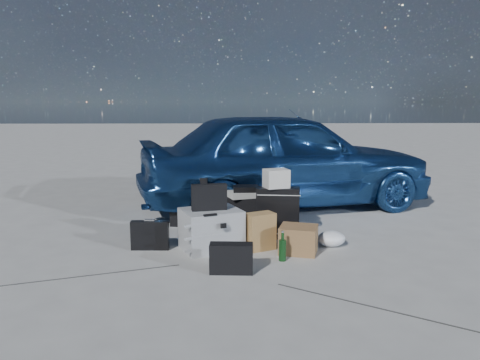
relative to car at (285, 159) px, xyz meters
name	(u,v)px	position (x,y,z in m)	size (l,w,h in m)	color
ground	(246,257)	(-0.67, -2.26, -0.73)	(60.00, 60.00, 0.00)	#ACACA7
car	(285,159)	(0.00, 0.00, 0.00)	(1.72, 4.27, 1.45)	#255598
pelican_case	(211,229)	(-1.03, -2.00, -0.51)	(0.59, 0.48, 0.43)	#949699
laptop_bag	(209,197)	(-1.05, -2.01, -0.16)	(0.37, 0.09, 0.28)	black
briefcase	(150,235)	(-1.68, -1.99, -0.57)	(0.40, 0.09, 0.31)	black
suitcase_left	(190,201)	(-1.33, -1.04, -0.41)	(0.49, 0.18, 0.63)	black
suitcase_right	(277,213)	(-0.28, -1.59, -0.43)	(0.49, 0.18, 0.59)	black
white_carton	(276,178)	(-0.30, -1.58, -0.03)	(0.26, 0.21, 0.21)	beige
duffel_bag	(246,212)	(-0.63, -1.14, -0.53)	(0.79, 0.34, 0.40)	black
flat_box_white	(244,194)	(-0.64, -1.15, -0.30)	(0.40, 0.30, 0.07)	beige
flat_box_black	(246,189)	(-0.63, -1.15, -0.23)	(0.31, 0.22, 0.07)	black
kraft_bag	(260,231)	(-0.51, -2.03, -0.53)	(0.30, 0.18, 0.40)	#966441
cardboard_box	(298,239)	(-0.12, -2.15, -0.59)	(0.38, 0.33, 0.28)	olive
plastic_bag	(331,239)	(0.27, -1.94, -0.64)	(0.31, 0.26, 0.17)	white
messenger_bag	(231,258)	(-0.83, -2.71, -0.59)	(0.40, 0.15, 0.28)	black
green_bottle	(283,247)	(-0.32, -2.39, -0.58)	(0.07, 0.07, 0.29)	black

